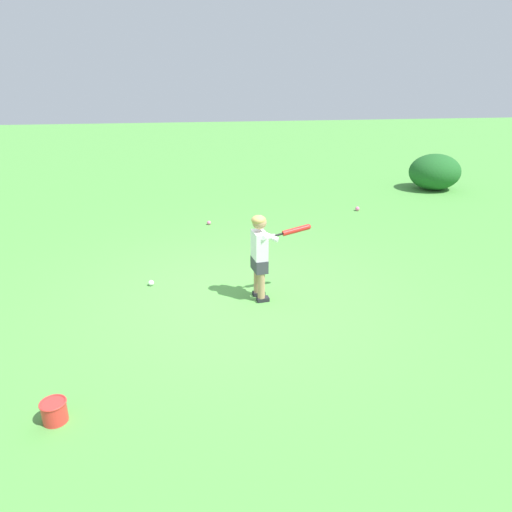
{
  "coord_description": "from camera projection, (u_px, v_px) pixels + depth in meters",
  "views": [
    {
      "loc": [
        -0.48,
        -5.37,
        2.71
      ],
      "look_at": [
        0.28,
        0.2,
        0.45
      ],
      "focal_mm": 33.37,
      "sensor_mm": 36.0,
      "label": 1
    }
  ],
  "objects": [
    {
      "name": "play_ball_center_lawn",
      "position": [
        151.0,
        283.0,
        6.27
      ],
      "size": [
        0.07,
        0.07,
        0.07
      ],
      "primitive_type": "sphere",
      "color": "white",
      "rests_on": "ground"
    },
    {
      "name": "child_batter",
      "position": [
        262.0,
        249.0,
        5.71
      ],
      "size": [
        0.77,
        0.32,
        1.08
      ],
      "color": "#232328",
      "rests_on": "ground"
    },
    {
      "name": "shrub_left_background",
      "position": [
        435.0,
        172.0,
        11.01
      ],
      "size": [
        1.18,
        1.05,
        0.82
      ],
      "primitive_type": "ellipsoid",
      "color": "#1E5B23",
      "rests_on": "ground"
    },
    {
      "name": "play_ball_far_left",
      "position": [
        357.0,
        209.0,
        9.5
      ],
      "size": [
        0.09,
        0.09,
        0.09
      ],
      "primitive_type": "sphere",
      "color": "pink",
      "rests_on": "ground"
    },
    {
      "name": "play_ball_far_right",
      "position": [
        209.0,
        223.0,
        8.68
      ],
      "size": [
        0.07,
        0.07,
        0.07
      ],
      "primitive_type": "sphere",
      "color": "pink",
      "rests_on": "ground"
    },
    {
      "name": "toy_bucket",
      "position": [
        54.0,
        411.0,
        3.86
      ],
      "size": [
        0.22,
        0.22,
        0.19
      ],
      "color": "red",
      "rests_on": "ground"
    },
    {
      "name": "ground_plane",
      "position": [
        236.0,
        296.0,
        6.0
      ],
      "size": [
        40.0,
        40.0,
        0.0
      ],
      "primitive_type": "plane",
      "color": "#519942"
    }
  ]
}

